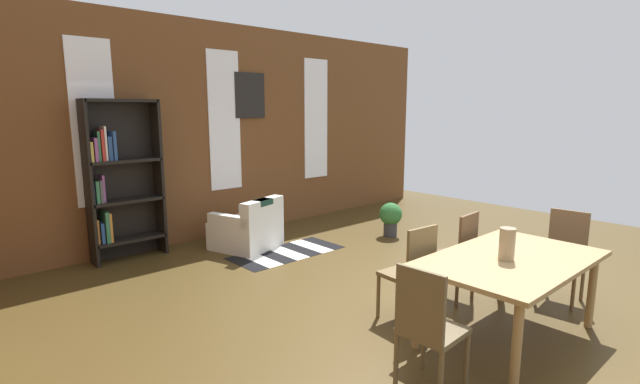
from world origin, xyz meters
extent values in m
plane|color=#473618|center=(0.00, 0.00, 0.00)|extent=(10.86, 10.86, 0.00)
cube|color=brown|center=(0.00, 4.24, 1.65)|extent=(9.22, 0.12, 3.30)
cube|color=white|center=(-1.92, 4.17, 1.81)|extent=(0.55, 0.02, 2.14)
cube|color=white|center=(0.00, 4.17, 1.81)|extent=(0.55, 0.02, 2.14)
cube|color=white|center=(1.92, 4.17, 1.81)|extent=(0.55, 0.02, 2.14)
cube|color=#96784C|center=(0.00, -0.52, 0.72)|extent=(1.71, 1.05, 0.04)
cylinder|color=#96784C|center=(-0.76, -0.95, 0.35)|extent=(0.07, 0.07, 0.70)
cylinder|color=#96784C|center=(0.76, -0.95, 0.35)|extent=(0.07, 0.07, 0.70)
cylinder|color=#96784C|center=(-0.76, -0.09, 0.35)|extent=(0.07, 0.07, 0.70)
cylinder|color=#96784C|center=(0.76, -0.09, 0.35)|extent=(0.07, 0.07, 0.70)
cylinder|color=#998466|center=(-0.10, -0.52, 0.88)|extent=(0.13, 0.13, 0.28)
cylinder|color=silver|center=(0.27, -0.30, 0.76)|extent=(0.04, 0.04, 0.05)
cube|color=brown|center=(-0.38, 0.31, 0.45)|extent=(0.43, 0.43, 0.04)
cube|color=brown|center=(-0.40, 0.12, 0.70)|extent=(0.38, 0.06, 0.50)
cylinder|color=brown|center=(-0.19, 0.47, 0.21)|extent=(0.04, 0.04, 0.43)
cylinder|color=brown|center=(-0.55, 0.50, 0.21)|extent=(0.04, 0.04, 0.43)
cylinder|color=brown|center=(-0.22, 0.11, 0.21)|extent=(0.04, 0.04, 0.43)
cylinder|color=brown|center=(-0.58, 0.15, 0.21)|extent=(0.04, 0.04, 0.43)
cube|color=brown|center=(-1.16, -0.52, 0.45)|extent=(0.42, 0.42, 0.04)
cube|color=brown|center=(-1.34, -0.53, 0.70)|extent=(0.05, 0.38, 0.50)
cylinder|color=brown|center=(-0.97, -0.69, 0.21)|extent=(0.04, 0.04, 0.43)
cylinder|color=brown|center=(-0.98, -0.33, 0.21)|extent=(0.04, 0.04, 0.43)
cylinder|color=brown|center=(-1.33, -0.71, 0.21)|extent=(0.04, 0.04, 0.43)
cylinder|color=brown|center=(-1.34, -0.35, 0.21)|extent=(0.04, 0.04, 0.43)
cube|color=brown|center=(1.16, -0.52, 0.45)|extent=(0.44, 0.44, 0.04)
cube|color=brown|center=(1.34, -0.50, 0.70)|extent=(0.07, 0.38, 0.50)
cylinder|color=brown|center=(0.96, -0.36, 0.21)|extent=(0.04, 0.04, 0.43)
cylinder|color=brown|center=(0.99, -0.71, 0.21)|extent=(0.04, 0.04, 0.43)
cylinder|color=brown|center=(1.32, -0.32, 0.21)|extent=(0.04, 0.04, 0.43)
cylinder|color=brown|center=(1.35, -0.68, 0.21)|extent=(0.04, 0.04, 0.43)
cube|color=brown|center=(0.39, 0.31, 0.45)|extent=(0.43, 0.43, 0.04)
cube|color=brown|center=(0.40, 0.12, 0.70)|extent=(0.38, 0.06, 0.50)
cylinder|color=brown|center=(0.55, 0.50, 0.21)|extent=(0.04, 0.04, 0.43)
cylinder|color=brown|center=(0.19, 0.47, 0.21)|extent=(0.04, 0.04, 0.43)
cylinder|color=brown|center=(0.58, 0.14, 0.21)|extent=(0.04, 0.04, 0.43)
cylinder|color=brown|center=(0.22, 0.12, 0.21)|extent=(0.04, 0.04, 0.43)
cube|color=black|center=(-2.10, 3.98, 1.06)|extent=(0.04, 0.30, 2.13)
cube|color=black|center=(-1.19, 3.98, 1.06)|extent=(0.04, 0.30, 2.13)
cube|color=black|center=(-1.64, 4.12, 1.06)|extent=(0.95, 0.01, 2.13)
cube|color=black|center=(-1.64, 3.98, 0.27)|extent=(0.91, 0.30, 0.04)
cube|color=orange|center=(-2.06, 3.98, 0.45)|extent=(0.04, 0.17, 0.32)
cube|color=#284C8C|center=(-2.00, 3.98, 0.42)|extent=(0.04, 0.20, 0.27)
cube|color=#33724C|center=(-1.94, 3.98, 0.49)|extent=(0.05, 0.24, 0.41)
cube|color=orange|center=(-1.90, 3.98, 0.48)|extent=(0.03, 0.21, 0.38)
cube|color=black|center=(-1.64, 3.98, 0.80)|extent=(0.91, 0.30, 0.04)
cube|color=#284C8C|center=(-2.07, 3.98, 0.95)|extent=(0.03, 0.16, 0.26)
cube|color=#33724C|center=(-2.02, 3.98, 0.96)|extent=(0.04, 0.22, 0.29)
cube|color=#4C4C51|center=(-1.98, 3.98, 0.96)|extent=(0.03, 0.23, 0.29)
cube|color=#8C4C8C|center=(-1.94, 3.98, 0.99)|extent=(0.03, 0.15, 0.35)
cube|color=black|center=(-1.64, 3.98, 1.33)|extent=(0.91, 0.30, 0.04)
cube|color=gold|center=(-2.06, 3.98, 1.48)|extent=(0.04, 0.24, 0.25)
cube|color=#8C4C8C|center=(-2.00, 3.98, 1.50)|extent=(0.04, 0.24, 0.30)
cube|color=#33724C|center=(-1.96, 3.98, 1.54)|extent=(0.03, 0.19, 0.38)
cube|color=#B22D28|center=(-1.92, 3.98, 1.55)|extent=(0.03, 0.22, 0.40)
cube|color=white|center=(-1.87, 3.98, 1.57)|extent=(0.03, 0.17, 0.44)
cube|color=#284C8C|center=(-1.82, 3.98, 1.50)|extent=(0.05, 0.17, 0.31)
cube|color=#284C8C|center=(-1.77, 3.98, 1.54)|extent=(0.04, 0.22, 0.37)
cube|color=black|center=(-1.64, 3.98, 2.11)|extent=(0.91, 0.30, 0.04)
cube|color=silver|center=(-0.21, 3.33, 0.20)|extent=(1.00, 1.00, 0.40)
cube|color=silver|center=(-0.12, 3.02, 0.57)|extent=(0.81, 0.39, 0.35)
cube|color=silver|center=(0.11, 3.43, 0.48)|extent=(0.33, 0.72, 0.15)
cube|color=silver|center=(-0.54, 3.23, 0.48)|extent=(0.33, 0.72, 0.15)
cube|color=#19382D|center=(-0.12, 3.02, 0.71)|extent=(0.32, 0.24, 0.08)
cylinder|color=#333338|center=(1.84, 2.31, 0.11)|extent=(0.21, 0.21, 0.21)
sphere|color=#2D6B33|center=(1.84, 2.31, 0.36)|extent=(0.36, 0.36, 0.36)
cube|color=black|center=(-0.62, 2.72, 0.00)|extent=(0.23, 0.74, 0.01)
cube|color=white|center=(-0.39, 2.72, 0.00)|extent=(0.23, 0.74, 0.01)
cube|color=black|center=(-0.16, 2.72, 0.00)|extent=(0.23, 0.74, 0.01)
cube|color=white|center=(0.07, 2.72, 0.00)|extent=(0.23, 0.74, 0.01)
cube|color=black|center=(0.30, 2.72, 0.00)|extent=(0.23, 0.74, 0.01)
cube|color=white|center=(0.53, 2.72, 0.00)|extent=(0.23, 0.74, 0.01)
cube|color=black|center=(0.76, 2.72, 0.00)|extent=(0.23, 0.74, 0.01)
cube|color=black|center=(0.48, 4.16, 2.21)|extent=(0.56, 0.03, 0.72)
camera|label=1|loc=(-3.81, -2.25, 2.00)|focal=26.01mm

